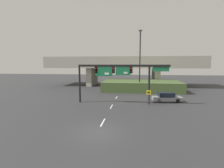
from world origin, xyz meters
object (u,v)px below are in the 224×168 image
(signal_gantry, at_px, (119,72))
(speed_limit_sign, at_px, (149,96))
(parked_sedan_near_right, at_px, (167,97))
(highway_light_pole_near, at_px, (140,60))

(signal_gantry, xyz_separation_m, speed_limit_sign, (4.28, -1.19, -3.14))
(signal_gantry, height_order, parked_sedan_near_right, signal_gantry)
(signal_gantry, relative_size, speed_limit_sign, 5.89)
(speed_limit_sign, height_order, highway_light_pole_near, highway_light_pole_near)
(signal_gantry, relative_size, highway_light_pole_near, 1.06)
(signal_gantry, bearing_deg, parked_sedan_near_right, 16.60)
(speed_limit_sign, distance_m, highway_light_pole_near, 13.46)
(signal_gantry, height_order, speed_limit_sign, signal_gantry)
(speed_limit_sign, height_order, parked_sedan_near_right, speed_limit_sign)
(speed_limit_sign, relative_size, highway_light_pole_near, 0.18)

